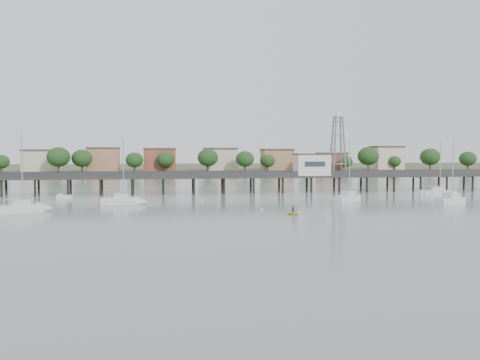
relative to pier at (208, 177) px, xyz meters
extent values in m
plane|color=slate|center=(0.00, -60.00, -3.79)|extent=(500.00, 500.00, 0.00)
cube|color=#2D2823|center=(0.00, 0.00, -0.04)|extent=(150.00, 5.00, 0.50)
cube|color=#333335|center=(0.00, -2.40, 0.76)|extent=(150.00, 0.12, 1.10)
cube|color=#333335|center=(0.00, 2.40, 0.76)|extent=(150.00, 0.12, 1.10)
cylinder|color=black|center=(0.00, -1.90, -1.99)|extent=(0.50, 0.50, 4.40)
cylinder|color=black|center=(0.00, 1.90, -1.99)|extent=(0.50, 0.50, 4.40)
cube|color=silver|center=(25.00, 0.00, 2.71)|extent=(8.00, 5.00, 5.00)
cube|color=#4C3833|center=(25.00, 0.00, 5.36)|extent=(8.40, 5.40, 0.30)
cube|color=slate|center=(31.50, 0.00, 14.36)|extent=(1.80, 1.80, 0.30)
cube|color=silver|center=(31.50, 0.00, 15.11)|extent=(0.90, 0.90, 1.20)
cube|color=silver|center=(24.54, -25.75, -3.32)|extent=(5.89, 5.21, 1.65)
cone|color=silver|center=(27.39, -23.59, -3.32)|extent=(3.24, 3.21, 2.22)
cube|color=silver|center=(24.54, -25.75, -2.14)|extent=(3.10, 2.95, 0.75)
cylinder|color=#A5A8AA|center=(24.86, -25.51, 2.86)|extent=(0.18, 0.18, 10.70)
cylinder|color=#A5A8AA|center=(23.78, -26.32, -1.59)|extent=(2.73, 2.10, 0.12)
cube|color=silver|center=(-33.44, -35.55, -3.32)|extent=(6.72, 5.14, 1.65)
cone|color=silver|center=(-29.96, -33.70, -3.32)|extent=(3.48, 3.40, 2.45)
cube|color=silver|center=(-33.44, -35.55, -2.14)|extent=(3.40, 3.05, 0.75)
cylinder|color=#A5A8AA|center=(-33.05, -35.35, 3.42)|extent=(0.18, 0.18, 11.83)
cylinder|color=#A5A8AA|center=(-34.37, -36.05, -1.59)|extent=(3.31, 1.84, 0.12)
cube|color=silver|center=(-18.42, -24.26, -3.32)|extent=(5.88, 2.53, 1.65)
cone|color=silver|center=(-14.81, -24.44, -3.32)|extent=(2.51, 2.36, 2.25)
cube|color=silver|center=(-18.42, -24.26, -2.14)|extent=(2.65, 1.92, 0.75)
cylinder|color=#A5A8AA|center=(-18.02, -24.28, 2.92)|extent=(0.18, 0.18, 10.82)
cylinder|color=#A5A8AA|center=(-19.38, -24.21, -1.59)|extent=(3.37, 0.29, 0.12)
cube|color=silver|center=(41.31, -33.79, -3.32)|extent=(6.21, 4.62, 1.65)
cone|color=silver|center=(44.57, -32.17, -3.32)|extent=(3.18, 3.10, 2.26)
cube|color=silver|center=(41.31, -33.79, -2.14)|extent=(3.12, 2.77, 0.75)
cylinder|color=#A5A8AA|center=(41.67, -33.61, 2.96)|extent=(0.18, 0.18, 10.90)
cylinder|color=#A5A8AA|center=(40.44, -34.23, -1.59)|extent=(3.09, 1.62, 0.12)
cube|color=silver|center=(48.58, -16.32, -3.32)|extent=(6.33, 3.98, 1.65)
cone|color=silver|center=(52.10, -17.43, -3.32)|extent=(3.04, 2.94, 2.30)
cube|color=silver|center=(48.58, -16.32, -2.14)|extent=(3.06, 2.55, 0.75)
cylinder|color=#A5A8AA|center=(48.97, -16.44, 3.05)|extent=(0.18, 0.18, 11.09)
cylinder|color=#A5A8AA|center=(47.64, -16.02, -1.59)|extent=(3.32, 1.16, 0.12)
cube|color=silver|center=(-30.82, -10.10, -3.49)|extent=(3.34, 1.81, 0.88)
cube|color=silver|center=(-31.51, -10.21, -2.96)|extent=(1.21, 1.21, 0.53)
imported|color=yellow|center=(8.50, -44.90, -3.79)|extent=(1.71, 1.00, 2.30)
imported|color=black|center=(8.50, -44.90, -3.79)|extent=(0.81, 1.20, 0.27)
ellipsoid|color=#EDE9B8|center=(-3.27, -19.88, -3.71)|extent=(0.56, 0.56, 0.39)
ellipsoid|color=#EDE9B8|center=(5.12, -37.38, -3.71)|extent=(0.56, 0.56, 0.39)
ellipsoid|color=#EDE9B8|center=(31.71, -12.53, -3.71)|extent=(0.56, 0.56, 0.39)
ellipsoid|color=#EDE9B8|center=(-34.42, -26.75, -3.71)|extent=(0.56, 0.56, 0.39)
ellipsoid|color=#EDE9B8|center=(-17.30, -34.37, -3.71)|extent=(0.56, 0.56, 0.39)
ellipsoid|color=#EDE9B8|center=(43.38, -33.37, -3.71)|extent=(0.56, 0.56, 0.39)
cube|color=#475133|center=(0.00, 185.00, -3.29)|extent=(500.00, 170.00, 1.40)
cube|color=brown|center=(-62.00, 123.00, 1.91)|extent=(13.00, 10.50, 9.00)
cube|color=brown|center=(-35.00, 123.00, 1.91)|extent=(13.00, 10.50, 9.00)
cube|color=brown|center=(-10.00, 123.00, 1.91)|extent=(13.00, 10.50, 9.00)
cube|color=brown|center=(18.00, 123.00, 1.91)|extent=(13.00, 10.50, 9.00)
cube|color=brown|center=(45.00, 123.00, 1.91)|extent=(13.00, 10.50, 9.00)
cube|color=brown|center=(72.00, 123.00, 1.91)|extent=(13.00, 10.50, 9.00)
cube|color=brown|center=(100.00, 123.00, 1.91)|extent=(13.00, 10.50, 9.00)
ellipsoid|color=#183515|center=(0.00, 111.00, 2.21)|extent=(8.00, 8.00, 6.80)
ellipsoid|color=#183515|center=(120.00, 111.00, 2.21)|extent=(8.00, 8.00, 6.80)
camera|label=1|loc=(-12.45, -124.00, 5.83)|focal=40.00mm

